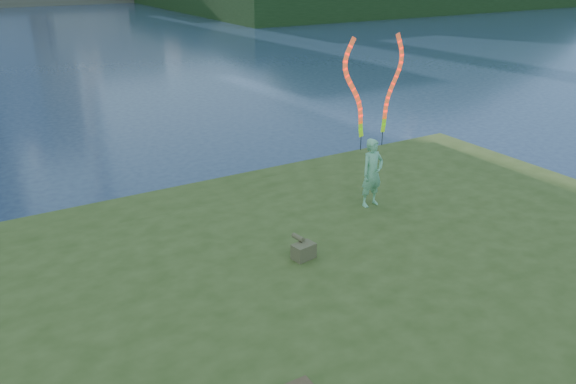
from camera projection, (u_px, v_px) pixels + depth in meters
ground at (280, 341)px, 9.09m from camera, size 320.00×320.00×0.00m
woman_with_ribbons at (373, 141)px, 11.60m from camera, size 1.99×0.38×3.88m
canvas_bag at (303, 250)px, 9.92m from camera, size 0.43×0.48×0.37m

